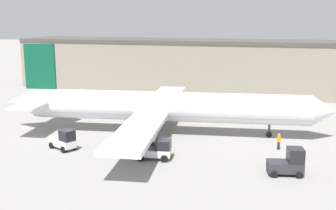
{
  "coord_description": "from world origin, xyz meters",
  "views": [
    {
      "loc": [
        13.98,
        -48.16,
        13.92
      ],
      "look_at": [
        0.0,
        0.0,
        3.6
      ],
      "focal_mm": 45.0,
      "sensor_mm": 36.0,
      "label": 1
    }
  ],
  "objects": [
    {
      "name": "baggage_tug",
      "position": [
        14.37,
        -10.31,
        1.11
      ],
      "size": [
        3.43,
        2.6,
        2.49
      ],
      "rotation": [
        0.0,
        0.0,
        0.2
      ],
      "color": "#2D2D33",
      "rests_on": "ground_plane"
    },
    {
      "name": "ground_crew_worker",
      "position": [
        13.3,
        -2.88,
        0.96
      ],
      "size": [
        0.4,
        0.4,
        1.8
      ],
      "rotation": [
        0.0,
        0.0,
        2.76
      ],
      "color": "#1E2338",
      "rests_on": "ground_plane"
    },
    {
      "name": "airplane",
      "position": [
        -0.96,
        -0.13,
        3.32
      ],
      "size": [
        40.73,
        34.93,
        10.86
      ],
      "rotation": [
        0.0,
        0.0,
        0.14
      ],
      "color": "silver",
      "rests_on": "ground_plane"
    },
    {
      "name": "pushback_tug",
      "position": [
        -8.95,
        -9.38,
        1.03
      ],
      "size": [
        3.52,
        2.83,
        2.29
      ],
      "rotation": [
        0.0,
        0.0,
        -0.46
      ],
      "color": "silver",
      "rests_on": "ground_plane"
    },
    {
      "name": "belt_loader_truck",
      "position": [
        1.54,
        -9.52,
        1.0
      ],
      "size": [
        3.68,
        2.56,
        2.06
      ],
      "rotation": [
        0.0,
        0.0,
        0.16
      ],
      "color": "silver",
      "rests_on": "ground_plane"
    },
    {
      "name": "ground_plane",
      "position": [
        0.0,
        0.0,
        0.0
      ],
      "size": [
        400.0,
        400.0,
        0.0
      ],
      "primitive_type": "plane",
      "color": "gray"
    },
    {
      "name": "terminal_building",
      "position": [
        2.6,
        32.1,
        4.98
      ],
      "size": [
        83.02,
        12.12,
        9.94
      ],
      "color": "gray",
      "rests_on": "ground_plane"
    }
  ]
}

